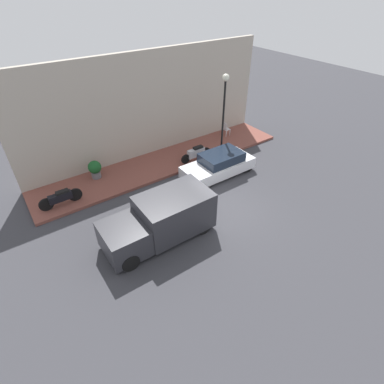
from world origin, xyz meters
TOP-DOWN VIEW (x-y plane):
  - ground_plane at (0.00, 0.00)m, footprint 60.00×60.00m
  - sidewalk at (5.43, 0.00)m, footprint 2.97×15.73m
  - building_facade at (7.06, 0.00)m, footprint 0.30×15.73m
  - parked_car at (2.60, -1.81)m, footprint 1.73×4.23m
  - delivery_van at (0.11, 3.45)m, footprint 2.01×4.78m
  - scooter_silver at (4.49, -1.59)m, footprint 0.30×2.10m
  - motorcycle_black at (4.67, 6.39)m, footprint 0.30×2.06m
  - streetlamp at (4.28, -3.39)m, footprint 0.40×0.40m
  - potted_plant at (6.09, 4.12)m, footprint 0.72×0.72m
  - cafe_chair at (6.03, -5.23)m, footprint 0.40×0.40m

SIDE VIEW (x-z plane):
  - ground_plane at x=0.00m, z-range 0.00..0.00m
  - sidewalk at x=5.43m, z-range 0.00..0.15m
  - motorcycle_black at x=4.67m, z-range 0.20..1.00m
  - scooter_silver at x=4.49m, z-range 0.19..1.04m
  - parked_car at x=2.60m, z-range -0.02..1.31m
  - cafe_chair at x=6.03m, z-range 0.21..1.17m
  - potted_plant at x=6.09m, z-range 0.21..1.23m
  - delivery_van at x=0.11m, z-range 0.02..1.95m
  - building_facade at x=7.06m, z-range 0.00..6.15m
  - streetlamp at x=4.28m, z-range 1.16..6.01m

